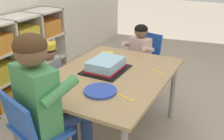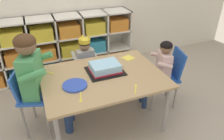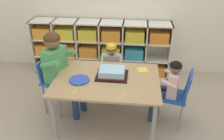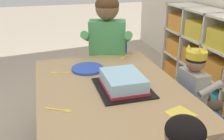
{
  "view_description": "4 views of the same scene",
  "coord_description": "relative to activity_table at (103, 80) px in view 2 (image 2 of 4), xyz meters",
  "views": [
    {
      "loc": [
        -1.68,
        -0.89,
        1.45
      ],
      "look_at": [
        -0.04,
        -0.03,
        0.65
      ],
      "focal_mm": 42.63,
      "sensor_mm": 36.0,
      "label": 1
    },
    {
      "loc": [
        -0.58,
        -1.72,
        1.71
      ],
      "look_at": [
        0.08,
        -0.05,
        0.67
      ],
      "focal_mm": 34.57,
      "sensor_mm": 36.0,
      "label": 2
    },
    {
      "loc": [
        0.31,
        -2.25,
        1.93
      ],
      "look_at": [
        0.06,
        -0.03,
        0.73
      ],
      "focal_mm": 37.32,
      "sensor_mm": 36.0,
      "label": 3
    },
    {
      "loc": [
        1.35,
        -0.37,
        1.28
      ],
      "look_at": [
        -0.05,
        0.03,
        0.68
      ],
      "focal_mm": 40.56,
      "sensor_mm": 36.0,
      "label": 4
    }
  ],
  "objects": [
    {
      "name": "adult_helper_seated",
      "position": [
        -0.59,
        0.14,
        0.12
      ],
      "size": [
        0.48,
        0.46,
        1.06
      ],
      "rotation": [
        0.0,
        0.0,
        1.27
      ],
      "color": "#4C9E5B",
      "rests_on": "ground"
    },
    {
      "name": "classroom_chair_guest_side",
      "position": [
        0.81,
        0.04,
        -0.12
      ],
      "size": [
        0.42,
        0.38,
        0.7
      ],
      "rotation": [
        0.0,
        0.0,
        -1.8
      ],
      "color": "#1E4CA8",
      "rests_on": "ground"
    },
    {
      "name": "storage_cubby_shelf",
      "position": [
        -0.3,
        1.24,
        -0.13
      ],
      "size": [
        2.23,
        0.34,
        0.88
      ],
      "color": "silver",
      "rests_on": "ground"
    },
    {
      "name": "fork_at_table_front_edge",
      "position": [
        -0.49,
        0.26,
        0.06
      ],
      "size": [
        0.1,
        0.11,
        0.0
      ],
      "rotation": [
        0.0,
        0.0,
        2.33
      ],
      "color": "yellow",
      "rests_on": "activity_table"
    },
    {
      "name": "fork_near_child_seat",
      "position": [
        0.2,
        -0.32,
        0.06
      ],
      "size": [
        0.08,
        0.14,
        0.0
      ],
      "rotation": [
        0.0,
        0.0,
        4.2
      ],
      "color": "yellow",
      "rests_on": "activity_table"
    },
    {
      "name": "classroom_chair_adult_side",
      "position": [
        -0.7,
        0.18,
        -0.09
      ],
      "size": [
        0.39,
        0.44,
        0.7
      ],
      "rotation": [
        0.0,
        0.0,
        1.27
      ],
      "color": "blue",
      "rests_on": "ground"
    },
    {
      "name": "guest_at_table_side",
      "position": [
        0.7,
        0.06,
        -0.01
      ],
      "size": [
        0.33,
        0.33,
        0.82
      ],
      "rotation": [
        0.0,
        0.0,
        -1.8
      ],
      "color": "beige",
      "rests_on": "ground"
    },
    {
      "name": "classroom_chair_blue",
      "position": [
        -0.01,
        0.54,
        -0.2
      ],
      "size": [
        0.39,
        0.36,
        0.56
      ],
      "rotation": [
        0.0,
        0.0,
        3.22
      ],
      "color": "blue",
      "rests_on": "ground"
    },
    {
      "name": "birthday_cake_on_tray",
      "position": [
        0.05,
        0.07,
        0.09
      ],
      "size": [
        0.36,
        0.31,
        0.09
      ],
      "color": "black",
      "rests_on": "activity_table"
    },
    {
      "name": "ground",
      "position": [
        0.0,
        0.0,
        -0.54
      ],
      "size": [
        16.0,
        16.0,
        0.0
      ],
      "primitive_type": "plane",
      "color": "tan"
    },
    {
      "name": "activity_table",
      "position": [
        0.0,
        0.0,
        0.0
      ],
      "size": [
        1.18,
        0.87,
        0.59
      ],
      "color": "tan",
      "rests_on": "ground"
    },
    {
      "name": "paper_plate_stack",
      "position": [
        -0.3,
        -0.08,
        0.06
      ],
      "size": [
        0.23,
        0.23,
        0.02
      ],
      "primitive_type": "cylinder",
      "color": "blue",
      "rests_on": "activity_table"
    },
    {
      "name": "child_with_crown",
      "position": [
        -0.02,
        0.64,
        -0.05
      ],
      "size": [
        0.31,
        0.31,
        0.8
      ],
      "rotation": [
        0.0,
        0.0,
        3.22
      ],
      "color": "#B2ADA3",
      "rests_on": "ground"
    },
    {
      "name": "paper_napkin_square",
      "position": [
        0.4,
        0.26,
        0.06
      ],
      "size": [
        0.15,
        0.15,
        0.0
      ],
      "primitive_type": "cube",
      "rotation": [
        0.0,
        0.0,
        0.29
      ],
      "color": "#F4DB4C",
      "rests_on": "activity_table"
    },
    {
      "name": "fork_near_cake_tray",
      "position": [
        -0.29,
        -0.27,
        0.06
      ],
      "size": [
        0.05,
        0.15,
        0.0
      ],
      "rotation": [
        0.0,
        0.0,
        1.33
      ],
      "color": "yellow",
      "rests_on": "activity_table"
    }
  ]
}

